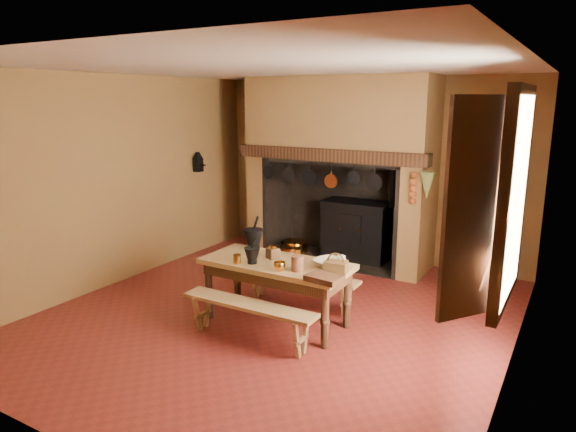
% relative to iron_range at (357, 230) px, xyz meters
% --- Properties ---
extents(floor, '(5.50, 5.50, 0.00)m').
position_rel_iron_range_xyz_m(floor, '(0.04, -2.45, -0.48)').
color(floor, maroon).
rests_on(floor, ground).
extents(ceiling, '(5.50, 5.50, 0.00)m').
position_rel_iron_range_xyz_m(ceiling, '(0.04, -2.45, 2.32)').
color(ceiling, silver).
rests_on(ceiling, back_wall).
extents(back_wall, '(5.00, 0.02, 2.80)m').
position_rel_iron_range_xyz_m(back_wall, '(0.04, 0.30, 0.92)').
color(back_wall, brown).
rests_on(back_wall, floor).
extents(wall_left, '(0.02, 5.50, 2.80)m').
position_rel_iron_range_xyz_m(wall_left, '(-2.46, -2.45, 0.92)').
color(wall_left, brown).
rests_on(wall_left, floor).
extents(wall_right, '(0.02, 5.50, 2.80)m').
position_rel_iron_range_xyz_m(wall_right, '(2.54, -2.45, 0.92)').
color(wall_right, brown).
rests_on(wall_right, floor).
extents(wall_front, '(5.00, 0.02, 2.80)m').
position_rel_iron_range_xyz_m(wall_front, '(0.04, -5.20, 0.92)').
color(wall_front, brown).
rests_on(wall_front, floor).
extents(chimney_breast, '(2.95, 0.96, 2.80)m').
position_rel_iron_range_xyz_m(chimney_breast, '(-0.26, -0.14, 1.33)').
color(chimney_breast, brown).
rests_on(chimney_breast, floor).
extents(iron_range, '(1.12, 0.55, 1.60)m').
position_rel_iron_range_xyz_m(iron_range, '(0.00, 0.00, 0.00)').
color(iron_range, black).
rests_on(iron_range, floor).
extents(hearth_pans, '(0.51, 0.62, 0.20)m').
position_rel_iron_range_xyz_m(hearth_pans, '(-1.01, -0.23, -0.39)').
color(hearth_pans, '#C5832D').
rests_on(hearth_pans, floor).
extents(hanging_pans, '(1.92, 0.29, 0.27)m').
position_rel_iron_range_xyz_m(hanging_pans, '(-0.30, -0.64, 0.88)').
color(hanging_pans, black).
rests_on(hanging_pans, chimney_breast).
extents(onion_string, '(0.12, 0.10, 0.46)m').
position_rel_iron_range_xyz_m(onion_string, '(1.04, -0.66, 0.85)').
color(onion_string, '#9C4C1C').
rests_on(onion_string, chimney_breast).
extents(herb_bunch, '(0.20, 0.20, 0.35)m').
position_rel_iron_range_xyz_m(herb_bunch, '(1.22, -0.66, 0.90)').
color(herb_bunch, olive).
rests_on(herb_bunch, chimney_breast).
extents(window, '(0.39, 1.75, 1.76)m').
position_rel_iron_range_xyz_m(window, '(2.39, -2.85, 1.22)').
color(window, white).
rests_on(window, wall_right).
extents(wall_coffee_mill, '(0.23, 0.16, 0.31)m').
position_rel_iron_range_xyz_m(wall_coffee_mill, '(-2.38, -0.90, 1.03)').
color(wall_coffee_mill, black).
rests_on(wall_coffee_mill, wall_left).
extents(work_table, '(1.66, 0.74, 0.72)m').
position_rel_iron_range_xyz_m(work_table, '(0.13, -2.61, 0.12)').
color(work_table, '#AC844F').
rests_on(work_table, floor).
extents(bench_front, '(1.52, 0.27, 0.43)m').
position_rel_iron_range_xyz_m(bench_front, '(0.13, -3.16, -0.16)').
color(bench_front, '#AC844F').
rests_on(bench_front, floor).
extents(bench_back, '(1.49, 0.26, 0.42)m').
position_rel_iron_range_xyz_m(bench_back, '(0.13, -2.06, -0.17)').
color(bench_back, '#AC844F').
rests_on(bench_back, floor).
extents(mortar_large, '(0.24, 0.24, 0.40)m').
position_rel_iron_range_xyz_m(mortar_large, '(-0.36, -2.32, 0.37)').
color(mortar_large, black).
rests_on(mortar_large, work_table).
extents(mortar_small, '(0.18, 0.18, 0.30)m').
position_rel_iron_range_xyz_m(mortar_small, '(-0.06, -2.80, 0.34)').
color(mortar_small, black).
rests_on(mortar_small, work_table).
extents(coffee_grinder, '(0.18, 0.16, 0.19)m').
position_rel_iron_range_xyz_m(coffee_grinder, '(0.04, -2.53, 0.31)').
color(coffee_grinder, '#381F11').
rests_on(coffee_grinder, work_table).
extents(brass_mug_a, '(0.11, 0.11, 0.10)m').
position_rel_iron_range_xyz_m(brass_mug_a, '(-0.20, -2.89, 0.29)').
color(brass_mug_a, '#C5832D').
rests_on(brass_mug_a, work_table).
extents(brass_mug_b, '(0.09, 0.09, 0.08)m').
position_rel_iron_range_xyz_m(brass_mug_b, '(0.24, -2.33, 0.28)').
color(brass_mug_b, '#C5832D').
rests_on(brass_mug_b, work_table).
extents(mixing_bowl, '(0.41, 0.41, 0.08)m').
position_rel_iron_range_xyz_m(mixing_bowl, '(0.72, -2.48, 0.28)').
color(mixing_bowl, beige).
rests_on(mixing_bowl, work_table).
extents(stoneware_crock, '(0.14, 0.14, 0.16)m').
position_rel_iron_range_xyz_m(stoneware_crock, '(0.49, -2.77, 0.32)').
color(stoneware_crock, '#563120').
rests_on(stoneware_crock, work_table).
extents(glass_jar, '(0.11, 0.11, 0.15)m').
position_rel_iron_range_xyz_m(glass_jar, '(0.86, -2.50, 0.31)').
color(glass_jar, beige).
rests_on(glass_jar, work_table).
extents(wicker_basket, '(0.26, 0.21, 0.22)m').
position_rel_iron_range_xyz_m(wicker_basket, '(0.86, -2.64, 0.31)').
color(wicker_basket, '#472D15').
rests_on(wicker_basket, work_table).
extents(wooden_tray, '(0.37, 0.28, 0.06)m').
position_rel_iron_range_xyz_m(wooden_tray, '(0.86, -2.90, 0.27)').
color(wooden_tray, '#381F11').
rests_on(wooden_tray, work_table).
extents(brass_cup, '(0.13, 0.13, 0.10)m').
position_rel_iron_range_xyz_m(brass_cup, '(0.33, -2.86, 0.29)').
color(brass_cup, '#C5832D').
rests_on(brass_cup, work_table).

